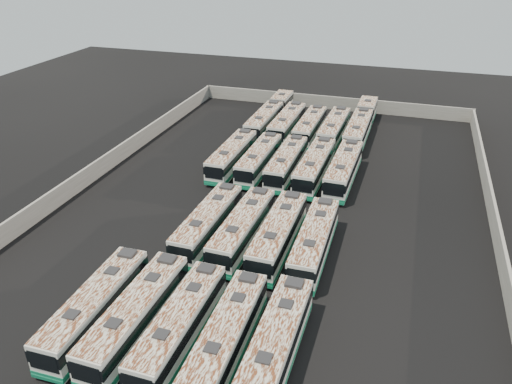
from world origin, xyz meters
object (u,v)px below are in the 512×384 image
bus_front_center (180,325)px  bus_midfront_left (208,223)px  bus_midback_far_right (343,170)px  bus_front_far_left (96,307)px  bus_back_center (310,127)px  bus_back_far_left (270,115)px  bus_midfront_center (243,229)px  bus_front_left (136,315)px  bus_front_far_right (275,346)px  bus_midback_far_left (232,156)px  bus_back_far_right (361,124)px  bus_midback_left (259,159)px  bus_midback_center (286,163)px  bus_back_right (334,129)px  bus_midback_right (314,167)px  bus_midfront_far_right (314,241)px  bus_back_left (287,124)px  bus_front_right (227,337)px  bus_midfront_right (278,234)px

bus_front_center → bus_midfront_left: bearing=104.7°
bus_front_center → bus_midback_far_right: (7.02, 29.70, 0.08)m
bus_front_far_left → bus_midfront_left: (3.32, 13.74, 0.01)m
bus_back_center → bus_back_far_left: bearing=154.9°
bus_midfront_center → bus_front_left: bearing=-102.8°
bus_front_left → bus_front_far_right: bearing=1.5°
bus_back_center → bus_midback_far_left: bearing=-117.1°
bus_front_left → bus_back_far_right: bearing=78.2°
bus_front_center → bus_midback_left: (-3.40, 29.72, 0.00)m
bus_back_center → bus_front_far_right: bearing=-80.3°
bus_midback_center → bus_back_far_left: size_ratio=0.64×
bus_back_far_right → bus_midfront_center: bearing=-101.3°
bus_front_left → bus_back_right: (7.04, 43.11, 0.00)m
bus_back_far_right → bus_midback_far_right: bearing=-89.3°
bus_back_center → bus_back_far_right: bus_back_far_right is taller
bus_midfront_left → bus_front_center: bearing=-74.6°
bus_midback_far_left → bus_midback_right: bearing=-0.2°
bus_midfront_far_right → bus_back_left: 31.43m
bus_front_center → bus_back_far_right: size_ratio=0.62×
bus_front_far_left → bus_midfront_center: (6.84, 13.77, 0.03)m
bus_midback_center → bus_back_center: bearing=90.1°
bus_front_far_right → bus_back_left: size_ratio=0.98×
bus_midback_center → bus_back_far_left: bearing=112.5°
bus_front_left → bus_back_far_right: (10.44, 46.56, 0.02)m
bus_front_right → bus_midfront_left: (-7.06, 13.70, 0.04)m
bus_front_left → bus_midback_left: (0.05, 29.77, -0.06)m
bus_front_far_right → bus_back_left: (-10.35, 43.16, 0.02)m
bus_back_far_left → bus_midback_right: bearing=-58.1°
bus_midback_far_left → bus_midback_right: (10.52, -0.12, 0.04)m
bus_front_left → bus_midback_right: (7.04, 29.58, 0.02)m
bus_front_center → bus_midback_center: (0.10, 29.64, 0.02)m
bus_back_center → bus_back_right: size_ratio=0.97×
bus_front_right → bus_midfront_center: (-3.55, 13.73, 0.05)m
bus_front_left → bus_front_center: bearing=1.7°
bus_back_left → bus_front_far_right: bearing=-75.9°
bus_front_right → bus_midfront_left: bus_midfront_left is taller
bus_back_left → bus_back_center: 3.45m
bus_front_right → bus_midfront_left: 15.41m
bus_midfront_right → bus_midback_left: bus_midfront_right is taller
bus_front_left → bus_front_center: (3.45, 0.06, -0.06)m
bus_midback_right → bus_back_left: (-6.93, 13.71, -0.00)m
bus_midfront_right → bus_back_far_left: size_ratio=0.66×
bus_midfront_right → bus_back_center: size_ratio=1.03×
bus_midfront_center → bus_midfront_far_right: size_ratio=1.01×
bus_front_center → bus_midfront_right: (3.48, 13.61, 0.07)m
bus_front_center → bus_back_far_right: bus_back_far_right is taller
bus_front_left → bus_midfront_center: (3.48, 13.67, -0.01)m
bus_midback_far_left → bus_back_center: 15.14m
bus_midfront_center → bus_back_right: size_ratio=0.99×
bus_midfront_far_right → bus_midback_left: bearing=121.8°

